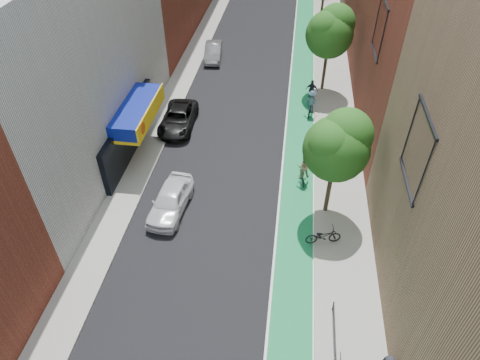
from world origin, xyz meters
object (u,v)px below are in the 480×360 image
(cyclist_lane_mid, at_px, (311,95))
(cyclist_lane_near, at_px, (303,170))
(parked_car_silver, at_px, (213,52))
(parked_car_white, at_px, (170,200))
(parked_car_black, at_px, (178,118))
(cyclist_lane_far, at_px, (311,104))

(cyclist_lane_mid, bearing_deg, cyclist_lane_near, 97.39)
(parked_car_silver, xyz_separation_m, cyclist_lane_near, (8.35, -16.10, 0.19))
(parked_car_white, relative_size, cyclist_lane_mid, 2.23)
(parked_car_black, bearing_deg, parked_car_white, -80.52)
(cyclist_lane_near, xyz_separation_m, cyclist_lane_far, (0.45, 7.66, 0.01))
(parked_car_white, bearing_deg, parked_car_black, 105.44)
(parked_car_black, height_order, cyclist_lane_far, cyclist_lane_far)
(parked_car_black, height_order, cyclist_lane_near, cyclist_lane_near)
(parked_car_silver, bearing_deg, cyclist_lane_far, -49.20)
(cyclist_lane_mid, bearing_deg, parked_car_white, 69.03)
(parked_car_black, distance_m, cyclist_lane_far, 9.71)
(parked_car_white, distance_m, cyclist_lane_far, 13.52)
(cyclist_lane_far, bearing_deg, cyclist_lane_mid, -75.72)
(parked_car_white, relative_size, parked_car_black, 0.90)
(cyclist_lane_far, bearing_deg, parked_car_black, 31.02)
(cyclist_lane_near, bearing_deg, cyclist_lane_far, -103.04)
(parked_car_black, distance_m, cyclist_lane_mid, 10.31)
(parked_car_white, xyz_separation_m, cyclist_lane_mid, (7.70, 12.75, -0.00))
(parked_car_black, relative_size, parked_car_silver, 1.17)
(cyclist_lane_near, height_order, cyclist_lane_mid, cyclist_lane_near)
(parked_car_black, height_order, parked_car_silver, parked_car_silver)
(parked_car_black, bearing_deg, parked_car_silver, 86.04)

